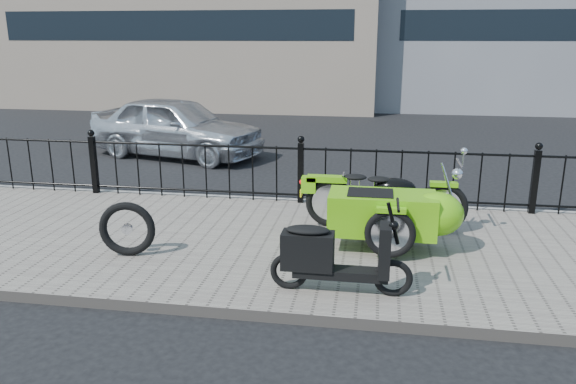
% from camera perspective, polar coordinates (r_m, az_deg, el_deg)
% --- Properties ---
extents(ground, '(120.00, 120.00, 0.00)m').
position_cam_1_polar(ground, '(7.80, -0.05, -4.59)').
color(ground, black).
rests_on(ground, ground).
extents(sidewalk, '(30.00, 3.80, 0.12)m').
position_cam_1_polar(sidewalk, '(7.32, -0.69, -5.50)').
color(sidewalk, slate).
rests_on(sidewalk, ground).
extents(curb, '(30.00, 0.10, 0.12)m').
position_cam_1_polar(curb, '(9.13, 1.41, -1.14)').
color(curb, gray).
rests_on(curb, ground).
extents(iron_fence, '(14.11, 0.11, 1.08)m').
position_cam_1_polar(iron_fence, '(8.86, 1.31, 1.86)').
color(iron_fence, black).
rests_on(iron_fence, sidewalk).
extents(motorcycle_sidecar, '(2.28, 1.48, 0.98)m').
position_cam_1_polar(motorcycle_sidecar, '(7.13, 10.94, -1.81)').
color(motorcycle_sidecar, black).
rests_on(motorcycle_sidecar, sidewalk).
extents(scooter, '(1.48, 0.43, 1.00)m').
position_cam_1_polar(scooter, '(5.81, 4.36, -6.57)').
color(scooter, black).
rests_on(scooter, sidewalk).
extents(spare_tire, '(0.68, 0.21, 0.68)m').
position_cam_1_polar(spare_tire, '(7.01, -16.02, -3.63)').
color(spare_tire, black).
rests_on(spare_tire, sidewalk).
extents(sedan_car, '(4.34, 2.64, 1.38)m').
position_cam_1_polar(sedan_car, '(13.05, -11.31, 6.52)').
color(sedan_car, silver).
rests_on(sedan_car, ground).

